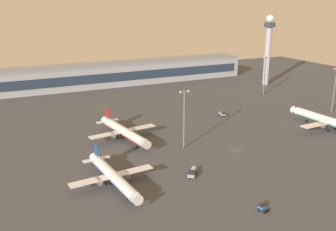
# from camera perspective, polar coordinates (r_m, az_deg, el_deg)

# --- Properties ---
(ground_plane) EXTENTS (416.00, 416.00, 0.00)m
(ground_plane) POSITION_cam_1_polar(r_m,az_deg,el_deg) (159.55, 10.33, -5.13)
(ground_plane) COLOR #424449
(terminal_building) EXTENTS (192.15, 22.40, 16.40)m
(terminal_building) POSITION_cam_1_polar(r_m,az_deg,el_deg) (282.78, -6.98, 6.39)
(terminal_building) COLOR #9EA3AD
(terminal_building) RESTS_ON ground
(control_tower) EXTENTS (8.00, 8.00, 50.09)m
(control_tower) POSITION_cam_1_polar(r_m,az_deg,el_deg) (284.78, 14.91, 10.18)
(control_tower) COLOR #A8A8B2
(control_tower) RESTS_ON ground
(airplane_near_gate) EXTENTS (29.30, 37.59, 9.64)m
(airplane_near_gate) POSITION_cam_1_polar(r_m,az_deg,el_deg) (127.72, -8.34, -9.03)
(airplane_near_gate) COLOR white
(airplane_near_gate) RESTS_ON ground
(airplane_mid_apron) EXTENTS (34.56, 44.40, 11.39)m
(airplane_mid_apron) POSITION_cam_1_polar(r_m,az_deg,el_deg) (195.23, 23.13, -0.80)
(airplane_mid_apron) COLOR white
(airplane_mid_apron) RESTS_ON ground
(airplane_taxiway_distant) EXTENTS (31.85, 40.77, 10.47)m
(airplane_taxiway_distant) POSITION_cam_1_polar(r_m,az_deg,el_deg) (168.03, -6.73, -2.38)
(airplane_taxiway_distant) COLOR silver
(airplane_taxiway_distant) RESTS_ON ground
(fuel_truck) EXTENTS (5.63, 6.19, 2.35)m
(fuel_truck) POSITION_cam_1_polar(r_m,az_deg,el_deg) (134.48, 3.71, -8.57)
(fuel_truck) COLOR gray
(fuel_truck) RESTS_ON ground
(cargo_loader) EXTENTS (2.10, 4.19, 2.25)m
(cargo_loader) POSITION_cam_1_polar(r_m,az_deg,el_deg) (204.20, 8.23, 0.24)
(cargo_loader) COLOR gray
(cargo_loader) RESTS_ON ground
(pushback_tug) EXTENTS (2.51, 3.43, 2.05)m
(pushback_tug) POSITION_cam_1_polar(r_m,az_deg,el_deg) (117.37, 14.02, -13.30)
(pushback_tug) COLOR #3372BF
(pushback_tug) RESTS_ON ground
(apron_light_central) EXTENTS (4.80, 0.90, 25.11)m
(apron_light_central) POSITION_cam_1_polar(r_m,az_deg,el_deg) (253.93, 14.45, 6.23)
(apron_light_central) COLOR slate
(apron_light_central) RESTS_ON ground
(apron_light_east) EXTENTS (4.80, 0.90, 24.84)m
(apron_light_east) POSITION_cam_1_polar(r_m,az_deg,el_deg) (225.67, 23.92, 3.98)
(apron_light_east) COLOR slate
(apron_light_east) RESTS_ON ground
(apron_light_west) EXTENTS (4.80, 0.90, 24.82)m
(apron_light_west) POSITION_cam_1_polar(r_m,az_deg,el_deg) (154.54, 2.46, 0.01)
(apron_light_west) COLOR slate
(apron_light_west) RESTS_ON ground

